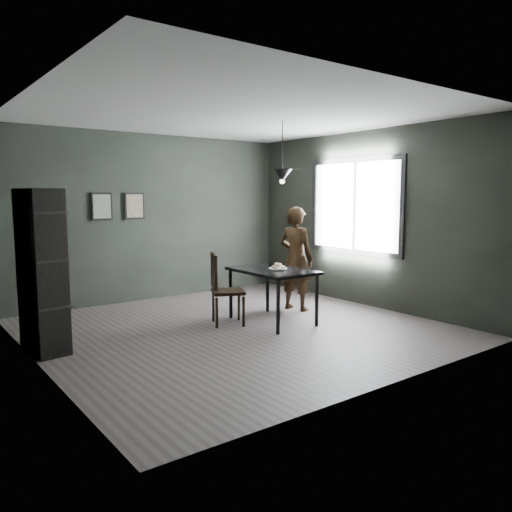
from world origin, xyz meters
TOP-DOWN VIEW (x-y plane):
  - ground at (0.00, 0.00)m, footprint 5.00×5.00m
  - back_wall at (0.00, 2.50)m, footprint 5.00×0.10m
  - ceiling at (0.00, 0.00)m, footprint 5.00×5.00m
  - window_assembly at (2.47, 0.20)m, footprint 0.04×1.96m
  - cafe_table at (0.60, 0.00)m, footprint 0.80×1.20m
  - white_plate at (0.65, -0.06)m, footprint 0.23×0.23m
  - donut_pile at (0.65, -0.06)m, footprint 0.19×0.18m
  - woman at (1.37, 0.38)m, footprint 0.54×0.67m
  - wood_chair at (-0.04, 0.31)m, footprint 0.57×0.57m
  - shelf_unit at (-2.32, 0.47)m, footprint 0.42×0.66m
  - pendant_lamp at (0.85, 0.10)m, footprint 0.28×0.28m
  - framed_print_left at (-0.90, 2.47)m, footprint 0.34×0.04m
  - framed_print_right at (-0.35, 2.47)m, footprint 0.34×0.04m

SIDE VIEW (x-z plane):
  - ground at x=0.00m, z-range 0.00..0.00m
  - wood_chair at x=-0.04m, z-range 0.07..1.05m
  - cafe_table at x=0.60m, z-range 0.30..1.05m
  - white_plate at x=0.65m, z-range 0.75..0.76m
  - donut_pile at x=0.65m, z-range 0.75..0.83m
  - woman at x=1.37m, z-range 0.00..1.61m
  - shelf_unit at x=-2.32m, z-range 0.00..1.85m
  - back_wall at x=0.00m, z-range 0.00..2.80m
  - window_assembly at x=2.47m, z-range 0.82..2.38m
  - framed_print_left at x=-0.90m, z-range 1.38..1.82m
  - framed_print_right at x=-0.35m, z-range 1.38..1.82m
  - pendant_lamp at x=0.85m, z-range 1.62..2.48m
  - ceiling at x=0.00m, z-range 2.79..2.81m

